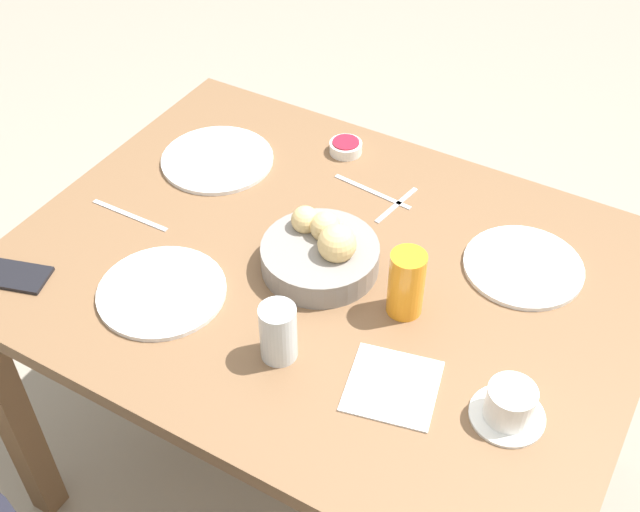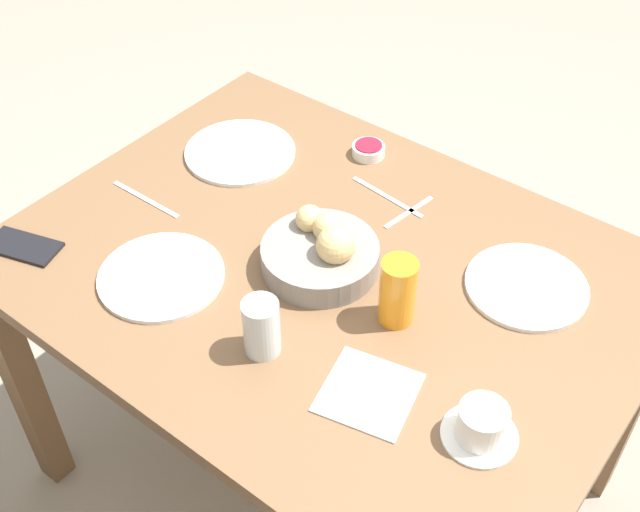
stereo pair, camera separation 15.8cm
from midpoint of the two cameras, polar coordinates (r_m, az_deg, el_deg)
ground_plane at (r=2.21m, az=2.43°, el=-15.45°), size 10.00×10.00×0.00m
dining_table at (r=1.67m, az=3.09°, el=-3.46°), size 1.25×0.94×0.77m
bread_basket at (r=1.57m, az=2.99°, el=0.15°), size 0.23×0.23×0.12m
plate_near_left at (r=1.62m, az=17.19°, el=-2.20°), size 0.24×0.24×0.01m
plate_near_right at (r=1.89m, az=-3.32°, el=7.30°), size 0.26×0.26×0.01m
plate_far_center at (r=1.59m, az=-8.47°, el=-1.57°), size 0.25×0.25×0.01m
juice_glass at (r=1.47m, az=8.62°, el=-2.66°), size 0.07×0.07×0.14m
water_tumbler at (r=1.41m, az=-0.99°, el=-5.25°), size 0.07×0.07×0.12m
coffee_cup at (r=1.35m, az=14.78°, el=-11.74°), size 0.13×0.13×0.07m
jam_bowl_berry at (r=1.89m, az=5.88°, el=7.42°), size 0.08×0.08×0.03m
fork_silver at (r=1.78m, az=-9.85°, el=3.89°), size 0.20×0.01×0.00m
knife_silver at (r=1.77m, az=7.35°, el=4.09°), size 0.20×0.03×0.00m
spoon_coffee at (r=1.74m, az=8.93°, el=2.98°), size 0.03×0.15×0.00m
napkin at (r=1.40m, az=6.75°, el=-9.80°), size 0.18×0.18×0.00m
cell_phone at (r=1.72m, az=-17.92°, el=0.53°), size 0.17×0.11×0.01m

